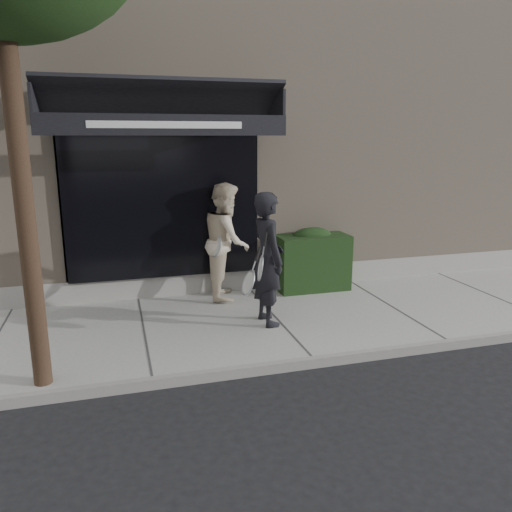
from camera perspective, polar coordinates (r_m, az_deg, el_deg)
name	(u,v)px	position (r m, az deg, el deg)	size (l,w,h in m)	color
ground	(275,324)	(7.85, 2.21, -7.77)	(80.00, 80.00, 0.00)	black
sidewalk	(275,320)	(7.83, 2.21, -7.36)	(20.00, 3.00, 0.12)	gray
curb	(313,362)	(6.49, 6.57, -11.94)	(20.00, 0.10, 0.14)	gray
building_facade	(211,141)	(12.12, -5.20, 12.93)	(14.30, 8.04, 5.64)	tan
hedge	(312,260)	(9.14, 6.37, -0.44)	(1.30, 0.70, 1.14)	black
pedestrian_front	(268,259)	(7.28, 1.33, -0.36)	(0.78, 0.96, 1.97)	black
pedestrian_back	(227,241)	(8.52, -3.37, 1.73)	(0.94, 1.10, 1.98)	beige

